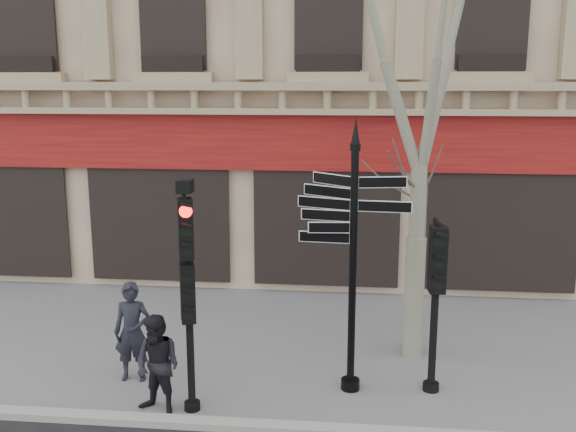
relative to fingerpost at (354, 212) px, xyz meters
name	(u,v)px	position (x,y,z in m)	size (l,w,h in m)	color
ground	(312,388)	(-0.63, -0.02, -2.97)	(80.00, 80.00, 0.00)	slate
kerb	(305,429)	(-0.63, -1.42, -2.91)	(80.00, 0.25, 0.12)	gray
fingerpost	(354,212)	(0.00, 0.00, 0.00)	(2.26, 2.26, 4.42)	black
traffic_signal_main	(188,269)	(-2.41, -0.93, -0.71)	(0.46, 0.40, 3.57)	black
traffic_signal_secondary	(436,277)	(1.31, 0.09, -1.04)	(0.48, 0.36, 2.76)	black
plane_tree	(426,14)	(1.12, 1.48, 3.08)	(3.24, 3.24, 8.61)	#9B977F
pedestrian_a	(132,332)	(-3.64, -0.01, -2.12)	(0.62, 0.41, 1.70)	black
pedestrian_b	(158,365)	(-2.88, -1.08, -2.19)	(0.75, 0.59, 1.55)	black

